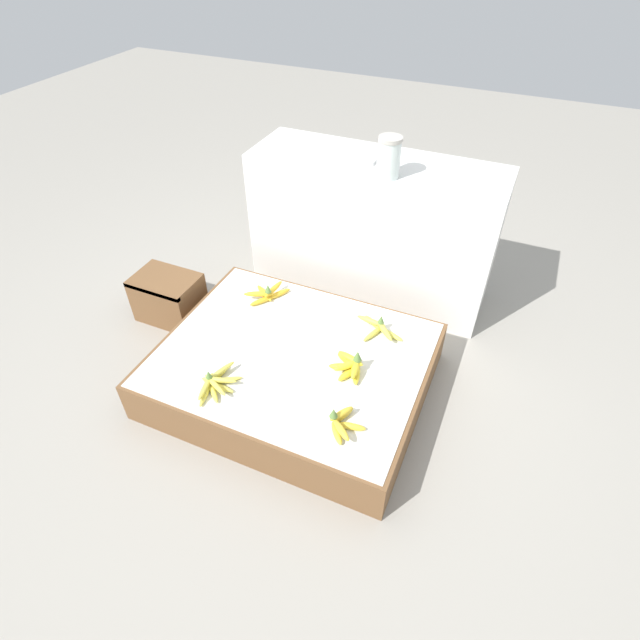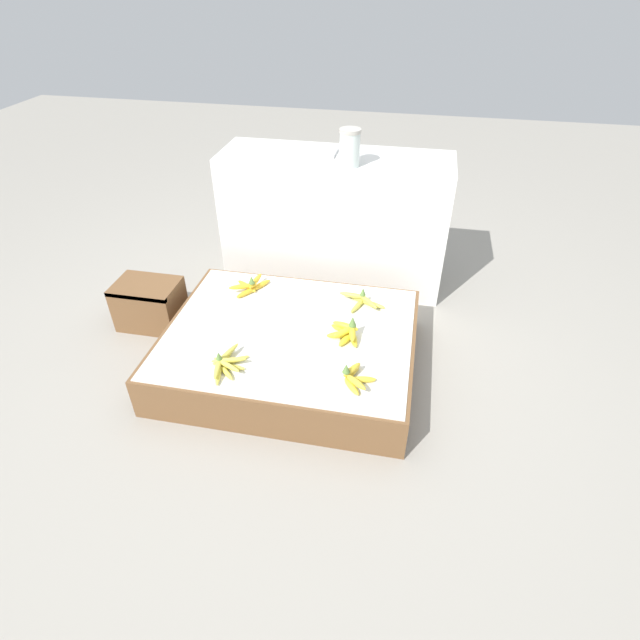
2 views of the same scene
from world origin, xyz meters
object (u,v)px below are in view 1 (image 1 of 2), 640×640
wooden_crate (169,297)px  banana_bunch_front_left (215,383)px  banana_bunch_back_left (268,294)px  foam_tray_white (352,154)px  glass_jar (389,157)px  banana_bunch_front_midleft (342,422)px  banana_bunch_back_midleft (379,328)px  banana_bunch_middle_midleft (351,366)px

wooden_crate → banana_bunch_front_left: 0.82m
banana_bunch_back_left → wooden_crate: bearing=-167.7°
banana_bunch_back_left → foam_tray_white: foam_tray_white is taller
glass_jar → banana_bunch_back_left: bearing=-137.3°
banana_bunch_back_left → glass_jar: glass_jar is taller
banana_bunch_front_midleft → banana_bunch_back_midleft: 0.59m
banana_bunch_back_midleft → glass_jar: (-0.15, 0.44, 0.64)m
banana_bunch_front_left → glass_jar: glass_jar is taller
glass_jar → foam_tray_white: 0.30m
glass_jar → foam_tray_white: (-0.24, 0.16, -0.09)m
banana_bunch_front_midleft → banana_bunch_back_left: size_ratio=0.91×
banana_bunch_front_midleft → foam_tray_white: bearing=110.2°
wooden_crate → banana_bunch_back_midleft: banana_bunch_back_midleft is taller
banana_bunch_front_left → foam_tray_white: bearing=83.6°
banana_bunch_back_left → glass_jar: bearing=42.7°
banana_bunch_front_midleft → foam_tray_white: foam_tray_white is taller
banana_bunch_middle_midleft → foam_tray_white: (-0.36, 0.89, 0.55)m
banana_bunch_middle_midleft → banana_bunch_back_midleft: (0.03, 0.29, -0.01)m
banana_bunch_back_midleft → foam_tray_white: foam_tray_white is taller
wooden_crate → banana_bunch_back_midleft: (1.16, 0.10, 0.11)m
wooden_crate → banana_bunch_back_midleft: bearing=5.1°
banana_bunch_front_midleft → banana_bunch_middle_midleft: 0.31m
wooden_crate → banana_bunch_back_left: 0.58m
banana_bunch_middle_midleft → glass_jar: glass_jar is taller
wooden_crate → banana_bunch_front_midleft: (1.21, -0.48, 0.12)m
banana_bunch_front_midleft → glass_jar: bearing=100.9°
foam_tray_white → banana_bunch_back_midleft: bearing=-56.8°
banana_bunch_front_midleft → glass_jar: (-0.20, 1.02, 0.64)m
wooden_crate → banana_bunch_back_left: bearing=12.3°
banana_bunch_middle_midleft → banana_bunch_back_left: 0.65m
foam_tray_white → banana_bunch_front_midleft: bearing=-69.8°
banana_bunch_front_left → banana_bunch_back_left: 0.63m
banana_bunch_back_midleft → glass_jar: size_ratio=1.32×
wooden_crate → foam_tray_white: foam_tray_white is taller
banana_bunch_back_midleft → banana_bunch_front_midleft: bearing=-85.6°
banana_bunch_front_left → banana_bunch_middle_midleft: banana_bunch_middle_midleft is taller
banana_bunch_front_left → foam_tray_white: foam_tray_white is taller
banana_bunch_back_left → banana_bunch_front_midleft: bearing=-42.7°
banana_bunch_back_left → foam_tray_white: 0.83m
banana_bunch_front_midleft → banana_bunch_back_left: bearing=137.3°
banana_bunch_middle_midleft → foam_tray_white: size_ratio=0.60×
banana_bunch_middle_midleft → banana_bunch_back_midleft: 0.29m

